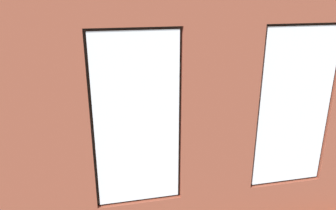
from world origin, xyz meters
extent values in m
cube|color=brown|center=(0.00, 0.00, -0.05)|extent=(6.66, 5.65, 0.10)
cube|color=brown|center=(0.00, 2.44, 1.63)|extent=(0.90, 0.16, 3.26)
cube|color=brown|center=(2.23, 2.44, 1.63)|extent=(1.60, 0.16, 3.26)
cube|color=brown|center=(-0.94, 2.44, 0.33)|extent=(0.98, 0.16, 0.65)
cube|color=white|center=(-0.94, 2.48, 1.66)|extent=(0.92, 0.03, 1.95)
cube|color=#38281E|center=(-0.94, 2.42, 1.66)|extent=(0.98, 0.04, 2.01)
cube|color=white|center=(0.94, 2.48, 1.66)|extent=(0.92, 0.03, 1.95)
cube|color=#38281E|center=(0.94, 2.42, 1.66)|extent=(0.98, 0.04, 2.01)
cube|color=olive|center=(0.00, 2.34, 0.62)|extent=(3.05, 0.24, 0.06)
cube|color=black|center=(0.00, 2.35, 1.85)|extent=(0.41, 0.03, 0.56)
cube|color=#389360|center=(0.00, 2.34, 1.85)|extent=(0.35, 0.01, 0.50)
cube|color=black|center=(-0.20, 1.74, 0.21)|extent=(1.82, 0.85, 0.42)
cube|color=black|center=(-0.20, 2.07, 0.61)|extent=(1.82, 0.24, 0.38)
cube|color=black|center=(-1.00, 1.74, 0.52)|extent=(0.22, 0.85, 0.24)
cube|color=black|center=(0.60, 1.74, 0.52)|extent=(0.22, 0.85, 0.24)
cube|color=black|center=(-0.54, 1.70, 0.48)|extent=(0.64, 0.65, 0.12)
cube|color=black|center=(0.15, 1.70, 0.48)|extent=(0.64, 0.65, 0.12)
cube|color=black|center=(-2.28, 0.10, 0.21)|extent=(0.99, 1.96, 0.42)
cube|color=black|center=(-2.60, 0.13, 0.61)|extent=(0.38, 1.91, 0.38)
cube|color=black|center=(-2.34, -0.74, 0.52)|extent=(0.86, 0.28, 0.24)
cube|color=black|center=(-2.22, 0.94, 0.52)|extent=(0.86, 0.28, 0.24)
cube|color=black|center=(-2.27, -0.27, 0.48)|extent=(0.69, 0.72, 0.12)
cube|color=black|center=(-2.21, 0.46, 0.48)|extent=(0.69, 0.72, 0.12)
cube|color=tan|center=(0.47, 0.21, 0.43)|extent=(1.48, 0.85, 0.04)
cube|color=tan|center=(-0.20, -0.15, 0.21)|extent=(0.07, 0.07, 0.41)
cube|color=tan|center=(1.15, -0.15, 0.21)|extent=(0.07, 0.07, 0.41)
cube|color=tan|center=(-0.20, 0.58, 0.21)|extent=(0.07, 0.07, 0.41)
cube|color=tan|center=(1.15, 0.58, 0.21)|extent=(0.07, 0.07, 0.41)
cylinder|color=silver|center=(0.66, 0.11, 0.50)|extent=(0.08, 0.08, 0.10)
cylinder|color=beige|center=(0.47, 0.21, 0.49)|extent=(0.08, 0.08, 0.07)
sphere|color=#1E5B28|center=(0.47, 0.21, 0.57)|extent=(0.10, 0.10, 0.10)
cube|color=#59595B|center=(0.07, 0.06, 0.47)|extent=(0.15, 0.16, 0.02)
cube|color=black|center=(0.92, 0.34, 0.47)|extent=(0.18, 0.08, 0.02)
cube|color=#B2B2B7|center=(0.36, 0.34, 0.47)|extent=(0.08, 0.18, 0.02)
cube|color=black|center=(2.68, -0.25, 0.28)|extent=(1.23, 0.42, 0.57)
cube|color=black|center=(2.68, -0.25, 0.59)|extent=(0.44, 0.20, 0.05)
cube|color=black|center=(2.68, -0.25, 0.65)|extent=(0.06, 0.04, 0.06)
cube|color=black|center=(2.68, -0.25, 0.97)|extent=(1.00, 0.04, 0.57)
cube|color=black|center=(2.68, -0.27, 0.97)|extent=(0.95, 0.01, 0.52)
cylinder|color=brown|center=(-0.94, -0.65, 0.10)|extent=(0.16, 0.16, 0.20)
cylinder|color=brown|center=(-0.94, -0.65, 0.23)|extent=(0.02, 0.02, 0.07)
ellipsoid|color=#286B2D|center=(-0.94, -0.65, 0.36)|extent=(0.27, 0.27, 0.19)
cylinder|color=brown|center=(2.13, 0.81, 0.16)|extent=(0.34, 0.34, 0.32)
cylinder|color=brown|center=(2.13, 0.81, 0.52)|extent=(0.06, 0.06, 0.39)
cone|color=#1E5B28|center=(2.35, 0.85, 0.92)|extent=(0.57, 0.24, 0.52)
cone|color=#1E5B28|center=(2.09, 1.02, 0.93)|extent=(0.25, 0.56, 0.54)
cone|color=#1E5B28|center=(1.97, 0.83, 0.97)|extent=(0.47, 0.20, 0.59)
cone|color=#1E5B28|center=(2.14, 0.64, 0.96)|extent=(0.20, 0.49, 0.59)
cylinder|color=beige|center=(-2.48, -1.82, 0.13)|extent=(0.24, 0.24, 0.26)
cylinder|color=brown|center=(-2.48, -1.82, 0.43)|extent=(0.04, 0.04, 0.34)
cone|color=#3D8E42|center=(-2.33, -1.85, 0.77)|extent=(0.39, 0.16, 0.41)
cone|color=#3D8E42|center=(-2.48, -1.64, 0.74)|extent=(0.10, 0.43, 0.35)
cone|color=#3D8E42|center=(-2.66, -1.79, 0.74)|extent=(0.44, 0.18, 0.35)
cone|color=#3D8E42|center=(-2.46, -1.99, 0.76)|extent=(0.14, 0.41, 0.39)
cylinder|color=beige|center=(-1.56, 1.74, 0.19)|extent=(0.38, 0.38, 0.38)
cylinder|color=brown|center=(-1.56, 1.74, 0.57)|extent=(0.07, 0.07, 0.38)
cone|color=#337F38|center=(-1.43, 1.75, 0.96)|extent=(0.37, 0.15, 0.45)
cone|color=#337F38|center=(-1.46, 1.86, 0.94)|extent=(0.35, 0.40, 0.43)
cone|color=#337F38|center=(-1.63, 1.85, 0.96)|extent=(0.30, 0.37, 0.45)
cone|color=#337F38|center=(-1.71, 1.75, 0.94)|extent=(0.40, 0.15, 0.43)
cone|color=#337F38|center=(-1.61, 1.61, 0.94)|extent=(0.25, 0.41, 0.44)
cone|color=#337F38|center=(-1.49, 1.60, 0.93)|extent=(0.30, 0.43, 0.42)
cylinder|color=beige|center=(2.38, -1.77, 0.20)|extent=(0.36, 0.36, 0.40)
cylinder|color=brown|center=(2.38, -1.77, 0.57)|extent=(0.07, 0.07, 0.35)
cone|color=#3D8E42|center=(2.56, -1.74, 0.92)|extent=(0.49, 0.22, 0.47)
cone|color=#3D8E42|center=(2.37, -1.57, 0.90)|extent=(0.15, 0.50, 0.44)
cone|color=#3D8E42|center=(2.23, -1.76, 0.96)|extent=(0.42, 0.17, 0.51)
cone|color=#3D8E42|center=(2.34, -1.98, 0.89)|extent=(0.24, 0.52, 0.42)
camera|label=1|loc=(1.31, 5.72, 3.02)|focal=35.00mm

